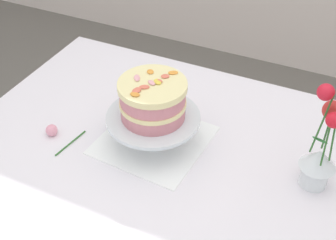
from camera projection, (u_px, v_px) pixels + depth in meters
dining_table at (174, 182)px, 1.43m from camera, size 1.40×1.00×0.74m
linen_napkin at (154, 140)px, 1.44m from camera, size 0.34×0.34×0.00m
cake_stand at (153, 120)px, 1.39m from camera, size 0.29×0.29×0.10m
layer_cake at (153, 100)px, 1.34m from camera, size 0.21×0.21×0.13m
flower_vase at (322, 149)px, 1.22m from camera, size 0.10×0.12×0.33m
fallen_rose at (53, 131)px, 1.45m from camera, size 0.11×0.14×0.04m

